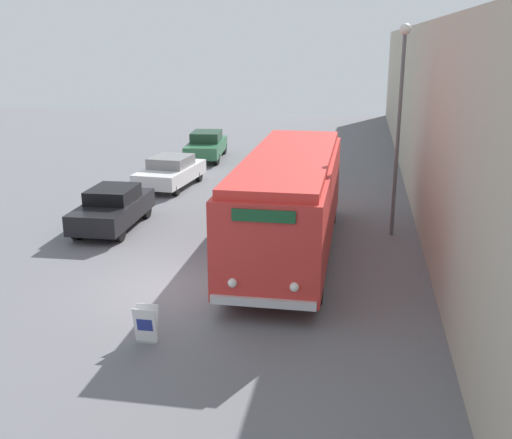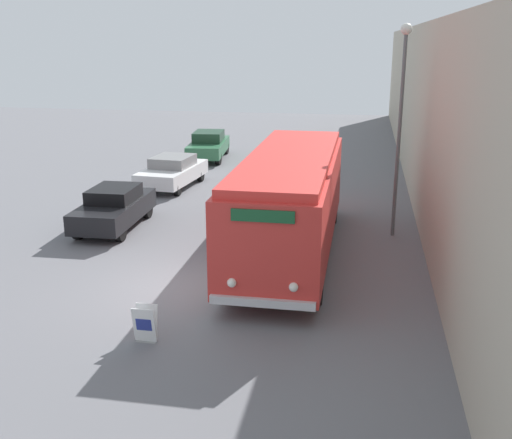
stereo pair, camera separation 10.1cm
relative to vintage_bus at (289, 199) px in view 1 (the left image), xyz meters
The scene contains 8 objects.
ground_plane 4.42m from the vintage_bus, 127.50° to the right, with size 80.00×80.00×0.00m, color slate.
building_wall_right 8.22m from the vintage_bus, 57.73° to the left, with size 0.30×60.00×7.01m.
vintage_bus is the anchor object (origin of this frame).
sign_board 6.75m from the vintage_bus, 111.22° to the right, with size 0.51×0.32×0.84m.
streetlamp 4.85m from the vintage_bus, 37.28° to the left, with size 0.36×0.36×6.88m.
parked_car_near 6.67m from the vintage_bus, 166.17° to the left, with size 1.84×4.20×1.45m.
parked_car_mid 10.10m from the vintage_bus, 128.74° to the left, with size 2.26×4.36×1.39m.
parked_car_far 15.92m from the vintage_bus, 113.64° to the left, with size 2.25×4.72×1.52m.
Camera 1 is at (4.48, -14.22, 6.38)m, focal length 42.00 mm.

